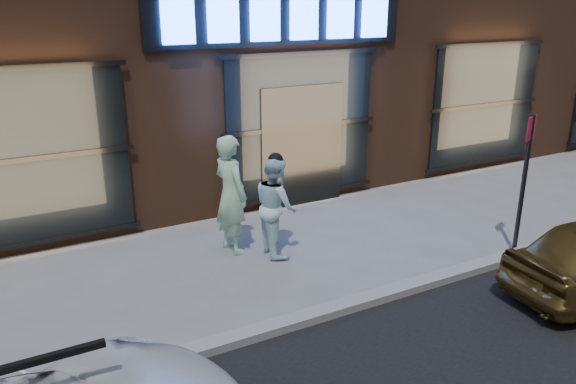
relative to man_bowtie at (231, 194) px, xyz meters
name	(u,v)px	position (x,y,z in m)	size (l,w,h in m)	color
ground	(434,283)	(2.14, -2.50, -0.98)	(90.00, 90.00, 0.00)	slate
curb	(434,280)	(2.14, -2.50, -0.92)	(60.00, 0.25, 0.12)	gray
man_bowtie	(231,194)	(0.00, 0.00, 0.00)	(0.72, 0.47, 1.96)	#A9DEB3
man_cap	(276,206)	(0.60, -0.42, -0.17)	(0.79, 0.62, 1.63)	white
sign_post	(525,172)	(4.05, -2.31, 0.41)	(0.35, 0.17, 2.29)	#262628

